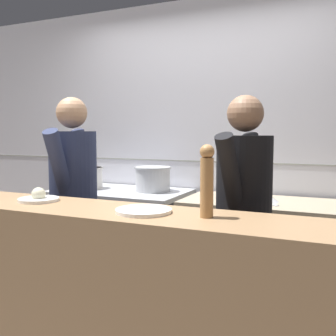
{
  "coord_description": "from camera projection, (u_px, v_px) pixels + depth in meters",
  "views": [
    {
      "loc": [
        1.18,
        -1.92,
        1.41
      ],
      "look_at": [
        0.01,
        0.72,
        1.15
      ],
      "focal_mm": 42.0,
      "sensor_mm": 36.0,
      "label": 1
    }
  ],
  "objects": [
    {
      "name": "stock_pot",
      "position": [
        88.0,
        177.0,
        3.62
      ],
      "size": [
        0.27,
        0.27,
        0.2
      ],
      "color": "beige",
      "rests_on": "oven_range"
    },
    {
      "name": "plated_dish_appetiser",
      "position": [
        39.0,
        198.0,
        2.23
      ],
      "size": [
        0.23,
        0.23,
        0.08
      ],
      "color": "white",
      "rests_on": "pass_counter"
    },
    {
      "name": "sauce_pot",
      "position": [
        153.0,
        178.0,
        3.44
      ],
      "size": [
        0.32,
        0.32,
        0.22
      ],
      "color": "#B7BABF",
      "rests_on": "oven_range"
    },
    {
      "name": "plated_dish_dessert",
      "position": [
        144.0,
        211.0,
        1.91
      ],
      "size": [
        0.28,
        0.28,
        0.02
      ],
      "color": "white",
      "rests_on": "pass_counter"
    },
    {
      "name": "pass_counter",
      "position": [
        97.0,
        304.0,
        2.07
      ],
      "size": [
        3.15,
        0.45,
        1.02
      ],
      "color": "#93704C",
      "rests_on": "ground_plane"
    },
    {
      "name": "chef_sous",
      "position": [
        244.0,
        217.0,
        2.36
      ],
      "size": [
        0.37,
        0.72,
        1.63
      ],
      "rotation": [
        0.0,
        0.0,
        -0.14
      ],
      "color": "black",
      "rests_on": "ground_plane"
    },
    {
      "name": "prep_counter",
      "position": [
        263.0,
        258.0,
        3.04
      ],
      "size": [
        1.22,
        0.65,
        0.89
      ],
      "color": "gray",
      "rests_on": "ground_plane"
    },
    {
      "name": "wall_back_tiled",
      "position": [
        201.0,
        145.0,
        3.59
      ],
      "size": [
        8.0,
        0.06,
        2.6
      ],
      "color": "silver",
      "rests_on": "ground_plane"
    },
    {
      "name": "chef_head_cook",
      "position": [
        74.0,
        200.0,
        2.84
      ],
      "size": [
        0.4,
        0.73,
        1.66
      ],
      "rotation": [
        0.0,
        0.0,
        0.21
      ],
      "color": "black",
      "rests_on": "ground_plane"
    },
    {
      "name": "chefs_knife",
      "position": [
        250.0,
        201.0,
        2.95
      ],
      "size": [
        0.37,
        0.16,
        0.02
      ],
      "color": "#B7BABF",
      "rests_on": "prep_counter"
    },
    {
      "name": "pepper_mill",
      "position": [
        207.0,
        180.0,
        1.79
      ],
      "size": [
        0.07,
        0.07,
        0.34
      ],
      "color": "#AD7A47",
      "rests_on": "pass_counter"
    },
    {
      "name": "mixing_bowl_steel",
      "position": [
        259.0,
        195.0,
        3.0
      ],
      "size": [
        0.3,
        0.3,
        0.1
      ],
      "color": "#B7BABF",
      "rests_on": "prep_counter"
    },
    {
      "name": "oven_range",
      "position": [
        121.0,
        239.0,
        3.56
      ],
      "size": [
        1.19,
        0.71,
        0.9
      ],
      "color": "#38383D",
      "rests_on": "ground_plane"
    }
  ]
}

